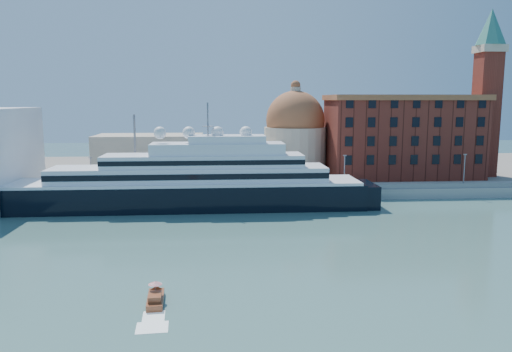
{
  "coord_description": "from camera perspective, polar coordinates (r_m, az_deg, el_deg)",
  "views": [
    {
      "loc": [
        -0.27,
        -86.32,
        23.83
      ],
      "look_at": [
        7.56,
        18.0,
        7.85
      ],
      "focal_mm": 35.0,
      "sensor_mm": 36.0,
      "label": 1
    }
  ],
  "objects": [
    {
      "name": "quay",
      "position": [
        122.42,
        -4.1,
        -1.96
      ],
      "size": [
        180.0,
        10.0,
        2.5
      ],
      "primitive_type": "cube",
      "color": "gray",
      "rests_on": "ground"
    },
    {
      "name": "lamp_posts",
      "position": [
        120.05,
        -10.2,
        1.86
      ],
      "size": [
        120.8,
        2.4,
        18.0
      ],
      "color": "slate",
      "rests_on": "quay"
    },
    {
      "name": "service_barge",
      "position": [
        116.57,
        -23.86,
        -3.52
      ],
      "size": [
        10.78,
        4.66,
        2.35
      ],
      "rotation": [
        0.0,
        0.0,
        -0.11
      ],
      "color": "white",
      "rests_on": "ground"
    },
    {
      "name": "campanile",
      "position": [
        158.03,
        24.94,
        9.68
      ],
      "size": [
        8.4,
        8.4,
        47.0
      ],
      "color": "maroon",
      "rests_on": "land"
    },
    {
      "name": "quay_fence",
      "position": [
        117.66,
        -4.1,
        -1.48
      ],
      "size": [
        180.0,
        0.1,
        1.2
      ],
      "primitive_type": "cube",
      "color": "slate",
      "rests_on": "quay"
    },
    {
      "name": "ground",
      "position": [
        89.55,
        -3.99,
        -6.77
      ],
      "size": [
        400.0,
        400.0,
        0.0
      ],
      "primitive_type": "plane",
      "color": "#386160",
      "rests_on": "ground"
    },
    {
      "name": "superyacht",
      "position": [
        111.52,
        -9.9,
        -1.32
      ],
      "size": [
        91.18,
        12.64,
        27.25
      ],
      "color": "black",
      "rests_on": "ground"
    },
    {
      "name": "land",
      "position": [
        162.93,
        -4.16,
        0.61
      ],
      "size": [
        260.0,
        72.0,
        2.0
      ],
      "primitive_type": "cube",
      "color": "slate",
      "rests_on": "ground"
    },
    {
      "name": "church",
      "position": [
        144.77,
        -1.64,
        3.56
      ],
      "size": [
        66.0,
        18.0,
        25.5
      ],
      "color": "beige",
      "rests_on": "land"
    },
    {
      "name": "water_taxi",
      "position": [
        61.77,
        -11.43,
        -13.55
      ],
      "size": [
        2.24,
        5.72,
        2.66
      ],
      "rotation": [
        0.0,
        0.0,
        0.07
      ],
      "color": "maroon",
      "rests_on": "ground"
    },
    {
      "name": "warehouse",
      "position": [
        148.21,
        16.42,
        4.45
      ],
      "size": [
        43.0,
        19.0,
        23.25
      ],
      "color": "maroon",
      "rests_on": "land"
    }
  ]
}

